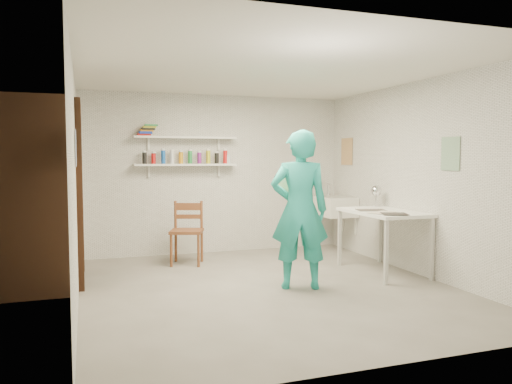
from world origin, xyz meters
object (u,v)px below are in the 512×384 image
object	(u,v)px
wall_clock	(287,183)
wooden_chair	(187,231)
desk_lamp	(376,191)
work_table	(383,242)
belfast_sink	(336,206)
man	(300,210)

from	to	relation	value
wall_clock	wooden_chair	world-z (taller)	wall_clock
wall_clock	desk_lamp	distance (m)	1.69
work_table	desk_lamp	distance (m)	0.80
desk_lamp	belfast_sink	bearing A→B (deg)	94.88
man	wooden_chair	distance (m)	1.93
belfast_sink	man	size ratio (longest dim) A/B	0.34
belfast_sink	work_table	bearing A→B (deg)	-94.28
man	work_table	xyz separation A→B (m)	(1.31, 0.35, -0.49)
belfast_sink	desk_lamp	size ratio (longest dim) A/B	4.06
work_table	wall_clock	bearing A→B (deg)	-174.17
man	desk_lamp	world-z (taller)	man
wall_clock	desk_lamp	size ratio (longest dim) A/B	2.14
man	desk_lamp	bearing A→B (deg)	-134.16
belfast_sink	wooden_chair	bearing A→B (deg)	-175.43
work_table	man	bearing A→B (deg)	-165.00
wall_clock	wooden_chair	xyz separation A→B (m)	(-0.88, 1.42, -0.72)
belfast_sink	man	bearing A→B (deg)	-127.93
belfast_sink	work_table	size ratio (longest dim) A/B	0.51
wooden_chair	belfast_sink	bearing A→B (deg)	24.59
belfast_sink	wooden_chair	size ratio (longest dim) A/B	0.66
man	wall_clock	distance (m)	0.37
wall_clock	wooden_chair	size ratio (longest dim) A/B	0.35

